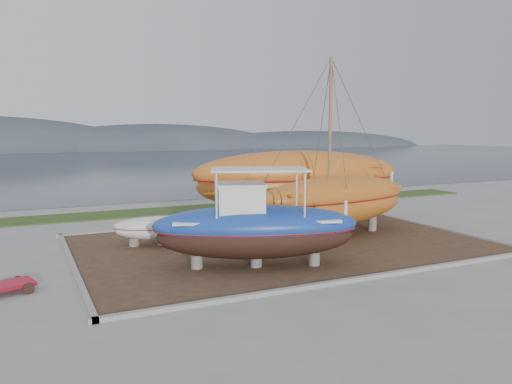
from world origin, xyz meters
name	(u,v)px	position (x,y,z in m)	size (l,w,h in m)	color
ground	(330,266)	(0.00, 0.00, 0.00)	(140.00, 140.00, 0.00)	gray
dirt_patch	(282,244)	(0.00, 4.00, 0.03)	(18.00, 12.00, 0.06)	#422D1E
curb_frame	(282,243)	(0.00, 4.00, 0.07)	(18.60, 12.60, 0.15)	gray
grass_strip	(200,209)	(0.00, 15.50, 0.04)	(44.00, 3.00, 0.08)	#284219
sea	(91,162)	(0.00, 70.00, 0.00)	(260.00, 100.00, 0.04)	#1A2535
mountain_ridge	(63,150)	(0.00, 125.00, 0.00)	(200.00, 36.00, 20.00)	#333D49
blue_caique	(256,218)	(-2.77, 0.93, 1.94)	(7.81, 2.44, 3.76)	#193FA0
white_dinghy	(162,231)	(-5.08, 6.02, 0.70)	(4.27, 1.60, 1.28)	white
orange_sailboat	(337,149)	(3.08, 4.18, 4.34)	(9.04, 2.67, 8.55)	#B8601C
orange_bare_hull	(298,187)	(3.42, 8.43, 2.03)	(12.01, 3.60, 3.94)	#B8601C
red_trailer	(7,288)	(-11.31, 1.74, 0.17)	(2.36, 1.18, 0.33)	#AA1326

